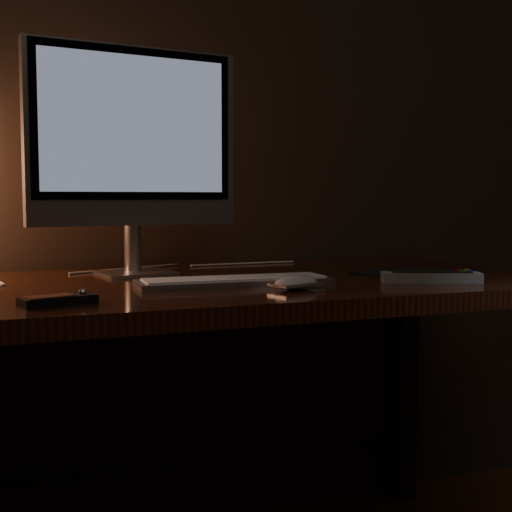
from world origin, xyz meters
name	(u,v)px	position (x,y,z in m)	size (l,w,h in m)	color
desk	(196,332)	(0.00, 1.93, 0.62)	(1.60, 0.75, 0.75)	#38180C
monitor	(134,141)	(-0.12, 2.04, 1.07)	(0.52, 0.17, 0.54)	silver
keyboard	(235,281)	(0.04, 1.77, 0.76)	(0.42, 0.12, 0.02)	silver
mousepad	(407,273)	(0.51, 1.82, 0.75)	(0.23, 0.18, 0.00)	black
mouse	(296,285)	(0.13, 1.64, 0.76)	(0.11, 0.06, 0.02)	white
media_remote	(58,300)	(-0.35, 1.60, 0.76)	(0.14, 0.08, 0.02)	black
tv_remote	(431,277)	(0.46, 1.65, 0.76)	(0.22, 0.13, 0.03)	gray
cable	(188,267)	(0.05, 2.16, 0.75)	(0.01, 0.01, 0.64)	white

